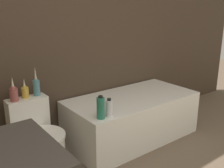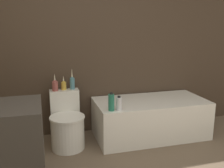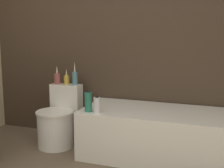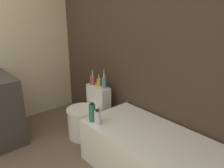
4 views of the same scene
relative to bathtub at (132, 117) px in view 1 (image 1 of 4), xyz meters
name	(u,v)px [view 1 (image 1 of 4)]	position (x,y,z in m)	size (l,w,h in m)	color
wall_back_tiled	(49,27)	(-0.76, 0.43, 1.04)	(6.40, 0.06, 2.60)	#423326
bathtub	(132,117)	(0.00, 0.00, 0.00)	(1.50, 0.75, 0.51)	white
toilet	(39,147)	(-1.14, -0.02, 0.02)	(0.43, 0.58, 0.68)	white
vase_gold	(14,93)	(-1.25, 0.19, 0.50)	(0.08, 0.08, 0.22)	#994C47
vase_silver	(25,91)	(-1.14, 0.22, 0.49)	(0.07, 0.07, 0.19)	gold
vase_bronze	(36,86)	(-1.03, 0.22, 0.52)	(0.06, 0.06, 0.28)	teal
shampoo_bottle_tall	(101,108)	(-0.63, -0.28, 0.36)	(0.07, 0.07, 0.22)	#267259
shampoo_bottle_short	(109,108)	(-0.54, -0.28, 0.33)	(0.07, 0.07, 0.17)	silver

